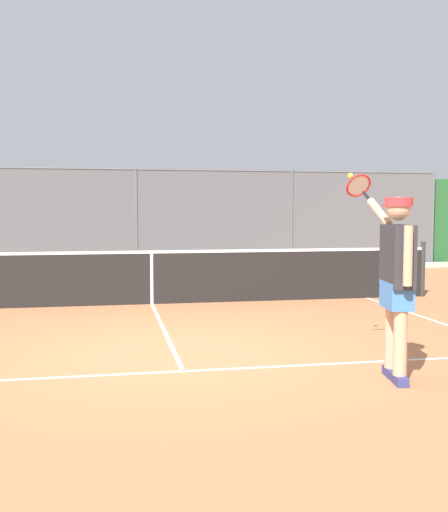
{
  "coord_description": "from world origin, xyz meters",
  "views": [
    {
      "loc": [
        0.74,
        6.94,
        1.67
      ],
      "look_at": [
        -0.81,
        -1.18,
        1.05
      ],
      "focal_mm": 42.48,
      "sensor_mm": 36.0,
      "label": 1
    }
  ],
  "objects": [
    {
      "name": "ground_plane",
      "position": [
        0.0,
        0.0,
        0.0
      ],
      "size": [
        60.0,
        60.0,
        0.0
      ],
      "primitive_type": "plane",
      "color": "#B76B42"
    },
    {
      "name": "court_line_markings",
      "position": [
        0.0,
        1.15,
        0.0
      ],
      "size": [
        8.25,
        8.43,
        0.01
      ],
      "color": "white",
      "rests_on": "ground"
    },
    {
      "name": "fence_backdrop",
      "position": [
        0.0,
        -10.17,
        1.3
      ],
      "size": [
        20.41,
        1.37,
        2.81
      ],
      "color": "#565B60",
      "rests_on": "ground"
    },
    {
      "name": "tennis_net",
      "position": [
        0.0,
        -3.85,
        0.49
      ],
      "size": [
        10.6,
        0.09,
        1.07
      ],
      "color": "#2D2D2D",
      "rests_on": "ground"
    },
    {
      "name": "tennis_player",
      "position": [
        -2.01,
        1.48,
        1.08
      ],
      "size": [
        0.33,
        1.48,
        2.1
      ],
      "rotation": [
        0.0,
        0.0,
        -1.74
      ],
      "color": "navy",
      "rests_on": "ground"
    }
  ]
}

